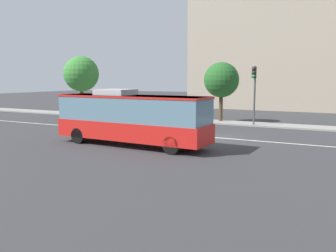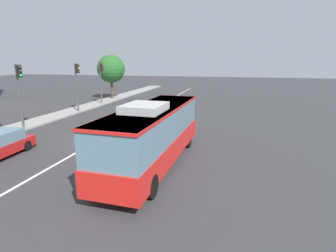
# 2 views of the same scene
# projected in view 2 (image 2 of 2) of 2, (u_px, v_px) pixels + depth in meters

# --- Properties ---
(ground_plane) EXTENTS (160.00, 160.00, 0.00)m
(ground_plane) POSITION_uv_depth(u_px,v_px,m) (100.00, 139.00, 18.80)
(ground_plane) COLOR #333335
(sidewalk_kerb) EXTENTS (80.00, 2.54, 0.14)m
(sidewalk_kerb) POSITION_uv_depth(u_px,v_px,m) (6.00, 131.00, 20.77)
(sidewalk_kerb) COLOR gray
(sidewalk_kerb) RESTS_ON ground_plane
(lane_centre_line) EXTENTS (76.00, 0.16, 0.01)m
(lane_centre_line) POSITION_uv_depth(u_px,v_px,m) (100.00, 139.00, 18.80)
(lane_centre_line) COLOR silver
(lane_centre_line) RESTS_ON ground_plane
(transit_bus) EXTENTS (10.09, 2.90, 3.46)m
(transit_bus) POSITION_uv_depth(u_px,v_px,m) (153.00, 132.00, 13.78)
(transit_bus) COLOR red
(transit_bus) RESTS_ON ground_plane
(sedan_silver) EXTENTS (4.55, 1.93, 1.46)m
(sedan_silver) POSITION_uv_depth(u_px,v_px,m) (181.00, 108.00, 27.37)
(sedan_silver) COLOR #B7BABF
(sedan_silver) RESTS_ON ground_plane
(traffic_light_near_corner) EXTENTS (0.32, 0.62, 5.20)m
(traffic_light_near_corner) POSITION_uv_depth(u_px,v_px,m) (77.00, 79.00, 27.88)
(traffic_light_near_corner) COLOR #47474C
(traffic_light_near_corner) RESTS_ON ground_plane
(traffic_light_mid_block) EXTENTS (0.34, 0.62, 5.20)m
(traffic_light_mid_block) POSITION_uv_depth(u_px,v_px,m) (101.00, 76.00, 33.03)
(traffic_light_mid_block) COLOR #47474C
(traffic_light_mid_block) RESTS_ON ground_plane
(traffic_light_far_corner) EXTENTS (0.34, 0.62, 5.20)m
(traffic_light_far_corner) POSITION_uv_depth(u_px,v_px,m) (19.00, 85.00, 20.65)
(traffic_light_far_corner) COLOR #47474C
(traffic_light_far_corner) RESTS_ON ground_plane
(street_tree_kerbside_right) EXTENTS (3.91, 3.91, 6.28)m
(street_tree_kerbside_right) POSITION_uv_depth(u_px,v_px,m) (111.00, 69.00, 37.73)
(street_tree_kerbside_right) COLOR #4C3823
(street_tree_kerbside_right) RESTS_ON ground_plane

